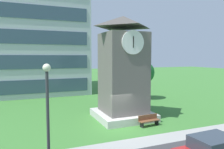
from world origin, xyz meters
The scene contains 7 objects.
ground_plane centered at (0.00, 0.00, 0.00)m, with size 160.00×160.00×0.00m, color #3D7A33.
kerb_strip centered at (0.00, -2.85, 0.00)m, with size 120.00×1.60×0.01m, color #9E9E99.
office_building centered at (-6.29, 22.43, 9.60)m, with size 17.06×14.63×19.20m.
clock_tower centered at (1.30, 2.59, 3.97)m, with size 4.75×4.75×9.00m.
park_bench centered at (2.26, -0.20, 0.46)m, with size 1.83×0.63×0.88m.
street_lamp centered at (-5.89, -4.61, 3.27)m, with size 0.36×0.36×5.19m.
tree_near_tower centered at (7.36, 9.55, 3.44)m, with size 2.98×2.98×4.96m.
Camera 1 is at (-6.88, -14.74, 5.51)m, focal length 34.95 mm.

